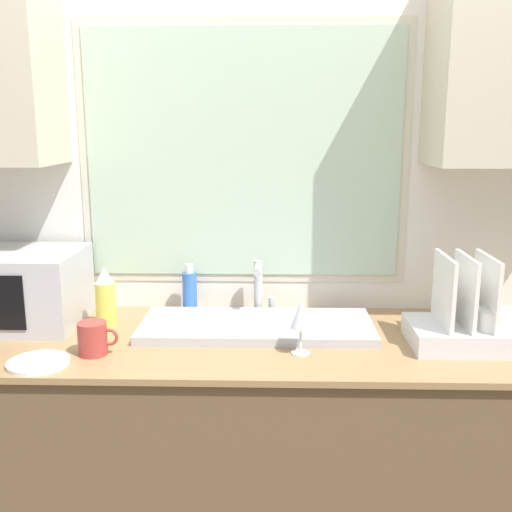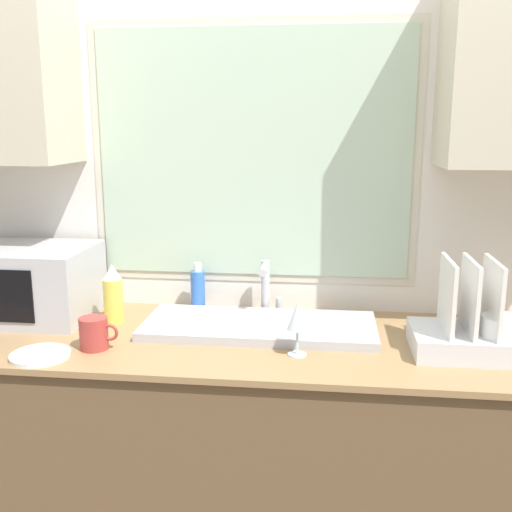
% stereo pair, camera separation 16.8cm
% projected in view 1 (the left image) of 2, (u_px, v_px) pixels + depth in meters
% --- Properties ---
extents(countertop, '(2.24, 0.69, 0.90)m').
position_uv_depth(countertop, '(241.00, 460.00, 2.06)').
color(countertop, brown).
rests_on(countertop, ground_plane).
extents(wall_back, '(6.00, 0.38, 2.60)m').
position_uv_depth(wall_back, '(244.00, 175.00, 2.17)').
color(wall_back, silver).
rests_on(wall_back, ground_plane).
extents(sink_basin, '(0.78, 0.33, 0.03)m').
position_uv_depth(sink_basin, '(257.00, 326.00, 2.02)').
color(sink_basin, '#B2B2B7').
rests_on(sink_basin, countertop).
extents(faucet, '(0.08, 0.14, 0.20)m').
position_uv_depth(faucet, '(260.00, 284.00, 2.18)').
color(faucet, '#B7B7BC').
rests_on(faucet, countertop).
extents(microwave, '(0.48, 0.36, 0.26)m').
position_uv_depth(microwave, '(11.00, 288.00, 2.07)').
color(microwave, '#B2B2B7').
rests_on(microwave, countertop).
extents(dish_rack, '(0.33, 0.25, 0.29)m').
position_uv_depth(dish_rack, '(466.00, 324.00, 1.87)').
color(dish_rack, silver).
rests_on(dish_rack, countertop).
extents(spray_bottle, '(0.07, 0.07, 0.21)m').
position_uv_depth(spray_bottle, '(105.00, 298.00, 2.05)').
color(spray_bottle, '#D8CC4C').
rests_on(spray_bottle, countertop).
extents(soap_bottle, '(0.05, 0.05, 0.18)m').
position_uv_depth(soap_bottle, '(190.00, 291.00, 2.20)').
color(soap_bottle, blue).
rests_on(soap_bottle, countertop).
extents(mug_near_sink, '(0.12, 0.09, 0.10)m').
position_uv_depth(mug_near_sink, '(93.00, 338.00, 1.81)').
color(mug_near_sink, '#A53833').
rests_on(mug_near_sink, countertop).
extents(wine_glass, '(0.06, 0.06, 0.17)m').
position_uv_depth(wine_glass, '(301.00, 316.00, 1.80)').
color(wine_glass, silver).
rests_on(wine_glass, countertop).
extents(small_plate, '(0.18, 0.18, 0.01)m').
position_uv_depth(small_plate, '(39.00, 363.00, 1.74)').
color(small_plate, white).
rests_on(small_plate, countertop).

